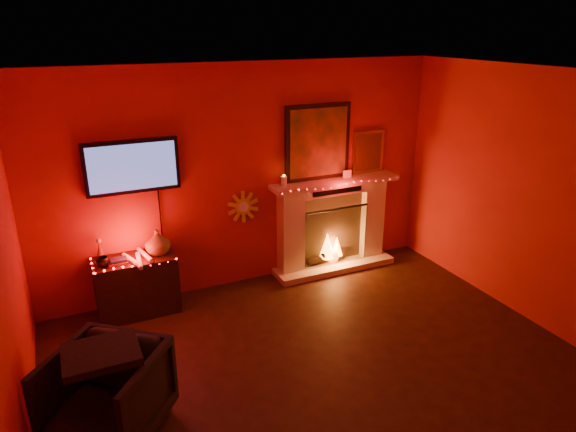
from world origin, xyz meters
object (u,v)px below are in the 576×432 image
object	(u,v)px
sunburst_clock	(243,207)
console_table	(138,281)
fireplace	(332,216)
armchair	(107,394)
tv	(132,167)

from	to	relation	value
sunburst_clock	console_table	size ratio (longest dim) A/B	0.42
fireplace	armchair	distance (m)	3.64
sunburst_clock	armchair	size ratio (longest dim) A/B	0.49
console_table	armchair	world-z (taller)	console_table
tv	console_table	size ratio (longest dim) A/B	1.29
fireplace	console_table	distance (m)	2.57
fireplace	sunburst_clock	distance (m)	1.23
tv	armchair	world-z (taller)	tv
fireplace	tv	size ratio (longest dim) A/B	1.76
fireplace	tv	bearing A→B (deg)	178.50
tv	sunburst_clock	distance (m)	1.41
console_table	armchair	distance (m)	1.87
sunburst_clock	armchair	xyz separation A→B (m)	(-1.88, -2.01, -0.63)
sunburst_clock	console_table	xyz separation A→B (m)	(-1.35, -0.22, -0.62)
tv	console_table	bearing A→B (deg)	-117.46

